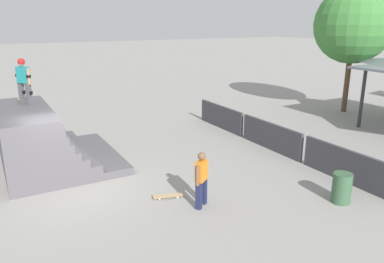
% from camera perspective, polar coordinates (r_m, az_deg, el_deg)
% --- Properties ---
extents(ground_plane, '(160.00, 160.00, 0.00)m').
position_cam_1_polar(ground_plane, '(12.02, -17.44, -8.10)').
color(ground_plane, gray).
extents(quarter_pipe_ramp, '(4.41, 3.72, 2.09)m').
position_cam_1_polar(quarter_pipe_ramp, '(13.69, -22.14, -1.55)').
color(quarter_pipe_ramp, '#565459').
rests_on(quarter_pipe_ramp, ground).
extents(skater_on_deck, '(0.63, 0.51, 1.57)m').
position_cam_1_polar(skater_on_deck, '(13.85, -24.31, 7.38)').
color(skater_on_deck, '#4C4C51').
rests_on(skater_on_deck, quarter_pipe_ramp).
extents(skateboard_on_deck, '(0.79, 0.23, 0.09)m').
position_cam_1_polar(skateboard_on_deck, '(14.58, -24.51, 4.35)').
color(skateboard_on_deck, red).
rests_on(skateboard_on_deck, quarter_pipe_ramp).
extents(bystander_walking, '(0.44, 0.56, 1.56)m').
position_cam_1_polar(bystander_walking, '(10.03, 1.45, -6.91)').
color(bystander_walking, '#1E2347').
rests_on(bystander_walking, ground).
extents(skateboard_on_ground, '(0.44, 0.87, 0.09)m').
position_cam_1_polar(skateboard_on_ground, '(10.84, -3.84, -9.77)').
color(skateboard_on_ground, silver).
rests_on(skateboard_on_ground, ground).
extents(barrier_fence, '(10.33, 0.12, 1.05)m').
position_cam_1_polar(barrier_fence, '(14.90, 11.91, -0.71)').
color(barrier_fence, '#3D3D42').
rests_on(barrier_fence, ground).
extents(tree_far_back, '(4.05, 4.05, 6.68)m').
position_cam_1_polar(tree_far_back, '(21.96, 23.41, 14.71)').
color(tree_far_back, brown).
rests_on(tree_far_back, ground).
extents(trash_bin, '(0.52, 0.52, 0.85)m').
position_cam_1_polar(trash_bin, '(11.21, 21.85, -8.00)').
color(trash_bin, '#385B3D').
rests_on(trash_bin, ground).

